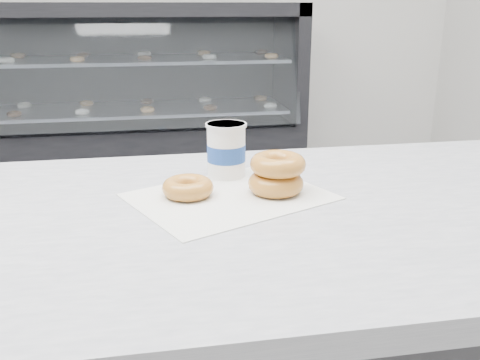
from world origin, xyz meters
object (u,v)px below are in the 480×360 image
(donut_single, at_px, (188,187))
(donut_stack, at_px, (277,174))
(coffee_cup, at_px, (226,150))
(display_case, at_px, (118,123))

(donut_single, bearing_deg, donut_stack, -2.96)
(donut_single, height_order, coffee_cup, coffee_cup)
(donut_single, bearing_deg, coffee_cup, 51.12)
(donut_stack, relative_size, coffee_cup, 1.22)
(donut_single, xyz_separation_m, donut_stack, (0.17, -0.01, 0.02))
(donut_stack, bearing_deg, coffee_cup, 123.06)
(display_case, distance_m, donut_stack, 2.72)
(display_case, distance_m, coffee_cup, 2.60)
(coffee_cup, bearing_deg, donut_single, -152.19)
(display_case, bearing_deg, coffee_cup, -82.26)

